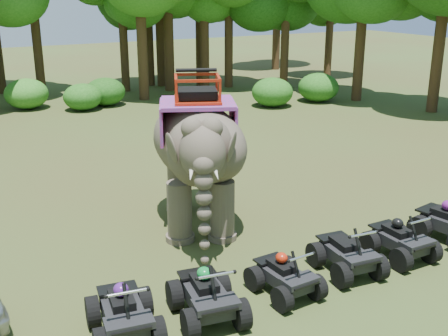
{
  "coord_description": "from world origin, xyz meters",
  "views": [
    {
      "loc": [
        -6.78,
        -11.06,
        6.47
      ],
      "look_at": [
        0.0,
        1.2,
        1.9
      ],
      "focal_mm": 45.0,
      "sensor_mm": 36.0,
      "label": 1
    }
  ],
  "objects": [
    {
      "name": "atv_3",
      "position": [
        1.49,
        -2.07,
        0.63
      ],
      "size": [
        1.41,
        1.82,
        1.25
      ],
      "primitive_type": null,
      "rotation": [
        0.0,
        0.0,
        -0.11
      ],
      "color": "black",
      "rests_on": "ground"
    },
    {
      "name": "atv_2",
      "position": [
        -0.35,
        -2.19,
        0.58
      ],
      "size": [
        1.23,
        1.63,
        1.16
      ],
      "primitive_type": null,
      "rotation": [
        0.0,
        0.0,
        0.06
      ],
      "color": "black",
      "rests_on": "ground"
    },
    {
      "name": "elephant",
      "position": [
        -0.26,
        2.18,
        2.15
      ],
      "size": [
        4.12,
        5.58,
        4.29
      ],
      "primitive_type": null,
      "rotation": [
        0.0,
        0.0,
        -0.42
      ],
      "color": "#4E4439",
      "rests_on": "ground"
    },
    {
      "name": "tree_36",
      "position": [
        10.0,
        22.52,
        4.88
      ],
      "size": [
        6.83,
        6.83,
        9.75
      ],
      "primitive_type": null,
      "color": "#195114",
      "rests_on": "ground"
    },
    {
      "name": "tree_35",
      "position": [
        11.58,
        21.52,
        4.04
      ],
      "size": [
        5.65,
        5.65,
        8.07
      ],
      "primitive_type": null,
      "color": "#195114",
      "rests_on": "ground"
    },
    {
      "name": "tree_5",
      "position": [
        17.35,
        9.48,
        4.72
      ],
      "size": [
        6.61,
        6.61,
        9.44
      ],
      "primitive_type": null,
      "color": "#195114",
      "rests_on": "ground"
    },
    {
      "name": "tree_38",
      "position": [
        7.83,
        24.08,
        4.55
      ],
      "size": [
        6.37,
        6.37,
        9.09
      ],
      "primitive_type": null,
      "color": "#195114",
      "rests_on": "ground"
    },
    {
      "name": "atv_1",
      "position": [
        -2.27,
        -2.18,
        0.66
      ],
      "size": [
        1.56,
        1.96,
        1.32
      ],
      "primitive_type": null,
      "rotation": [
        0.0,
        0.0,
        -0.16
      ],
      "color": "black",
      "rests_on": "ground"
    },
    {
      "name": "tree_4",
      "position": [
        15.94,
        13.87,
        4.68
      ],
      "size": [
        6.55,
        6.55,
        9.35
      ],
      "primitive_type": null,
      "color": "#195114",
      "rests_on": "ground"
    },
    {
      "name": "tree_1",
      "position": [
        5.07,
        23.4,
        3.71
      ],
      "size": [
        5.2,
        5.2,
        7.42
      ],
      "primitive_type": null,
      "color": "#195114",
      "rests_on": "ground"
    },
    {
      "name": "tree_0",
      "position": [
        0.0,
        24.46,
        4.1
      ],
      "size": [
        5.74,
        5.74,
        8.2
      ],
      "primitive_type": null,
      "color": "#195114",
      "rests_on": "ground"
    },
    {
      "name": "atv_4",
      "position": [
        3.16,
        -2.12,
        0.61
      ],
      "size": [
        1.22,
        1.67,
        1.23
      ],
      "primitive_type": null,
      "rotation": [
        0.0,
        0.0,
        -0.01
      ],
      "color": "black",
      "rests_on": "ground"
    },
    {
      "name": "tree_28",
      "position": [
        19.48,
        20.98,
        3.74
      ],
      "size": [
        5.24,
        5.24,
        7.48
      ],
      "primitive_type": null,
      "color": "#195114",
      "rests_on": "ground"
    },
    {
      "name": "tree_3",
      "position": [
        14.39,
        19.14,
        3.85
      ],
      "size": [
        5.39,
        5.39,
        7.7
      ],
      "primitive_type": null,
      "color": "#195114",
      "rests_on": "ground"
    },
    {
      "name": "tree_2",
      "position": [
        9.82,
        21.56,
        4.78
      ],
      "size": [
        6.69,
        6.69,
        9.55
      ],
      "primitive_type": null,
      "color": "#195114",
      "rests_on": "ground"
    },
    {
      "name": "tree_29",
      "position": [
        7.29,
        24.66,
        3.65
      ],
      "size": [
        5.12,
        5.12,
        7.31
      ],
      "primitive_type": null,
      "color": "#195114",
      "rests_on": "ground"
    },
    {
      "name": "atv_0",
      "position": [
        -3.95,
        -1.98,
        0.66
      ],
      "size": [
        1.55,
        1.95,
        1.31
      ],
      "primitive_type": null,
      "rotation": [
        0.0,
        0.0,
        -0.15
      ],
      "color": "black",
      "rests_on": "ground"
    },
    {
      "name": "tree_32",
      "position": [
        7.62,
        22.19,
        5.45
      ],
      "size": [
        7.63,
        7.63,
        10.9
      ],
      "primitive_type": null,
      "color": "#195114",
      "rests_on": "ground"
    },
    {
      "name": "tree_34",
      "position": [
        18.99,
        26.93,
        5.15
      ],
      "size": [
        7.2,
        7.2,
        10.29
      ],
      "primitive_type": null,
      "color": "#195114",
      "rests_on": "ground"
    },
    {
      "name": "tree_37",
      "position": [
        5.06,
        20.17,
        4.85
      ],
      "size": [
        6.79,
        6.79,
        9.69
      ],
      "primitive_type": null,
      "color": "#195114",
      "rests_on": "ground"
    },
    {
      "name": "ground",
      "position": [
        0.0,
        0.0,
        0.0
      ],
      "size": [
        110.0,
        110.0,
        0.0
      ],
      "primitive_type": "plane",
      "color": "#47381E",
      "rests_on": "ground"
    }
  ]
}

